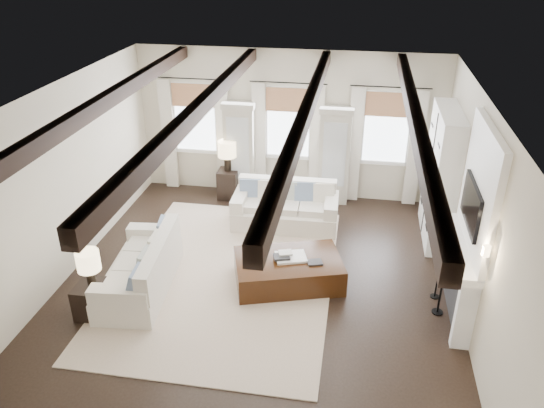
% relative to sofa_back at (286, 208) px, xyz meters
% --- Properties ---
extents(ground, '(7.50, 7.50, 0.00)m').
position_rel_sofa_back_xyz_m(ground, '(-0.16, -2.30, -0.36)').
color(ground, black).
rests_on(ground, ground).
extents(room_shell, '(6.54, 7.54, 3.22)m').
position_rel_sofa_back_xyz_m(room_shell, '(0.59, -1.41, 1.53)').
color(room_shell, beige).
rests_on(room_shell, ground).
extents(area_rug, '(3.61, 5.01, 0.02)m').
position_rel_sofa_back_xyz_m(area_rug, '(-0.75, -1.99, -0.35)').
color(area_rug, beige).
rests_on(area_rug, ground).
extents(sofa_back, '(2.09, 0.98, 0.89)m').
position_rel_sofa_back_xyz_m(sofa_back, '(0.00, 0.00, 0.00)').
color(sofa_back, silver).
rests_on(sofa_back, ground).
extents(sofa_left, '(1.14, 2.17, 0.89)m').
position_rel_sofa_back_xyz_m(sofa_left, '(-1.98, -2.56, -0.00)').
color(sofa_left, silver).
rests_on(sofa_left, ground).
extents(ottoman, '(1.99, 1.56, 0.46)m').
position_rel_sofa_back_xyz_m(ottoman, '(0.34, -1.99, -0.13)').
color(ottoman, black).
rests_on(ottoman, ground).
extents(tray, '(0.59, 0.51, 0.04)m').
position_rel_sofa_back_xyz_m(tray, '(0.37, -1.94, 0.12)').
color(tray, white).
rests_on(tray, ottoman).
extents(book_lower, '(0.31, 0.27, 0.04)m').
position_rel_sofa_back_xyz_m(book_lower, '(0.23, -2.02, 0.16)').
color(book_lower, '#262628').
rests_on(book_lower, tray).
extents(book_upper, '(0.26, 0.23, 0.03)m').
position_rel_sofa_back_xyz_m(book_upper, '(0.28, -1.95, 0.19)').
color(book_upper, beige).
rests_on(book_upper, book_lower).
extents(book_loose, '(0.28, 0.24, 0.03)m').
position_rel_sofa_back_xyz_m(book_loose, '(0.78, -2.03, 0.11)').
color(book_loose, '#262628').
rests_on(book_loose, ottoman).
extents(side_table_front, '(0.53, 0.53, 0.53)m').
position_rel_sofa_back_xyz_m(side_table_front, '(-2.46, -3.30, -0.09)').
color(side_table_front, black).
rests_on(side_table_front, ground).
extents(lamp_front, '(0.35, 0.35, 0.60)m').
position_rel_sofa_back_xyz_m(lamp_front, '(-2.46, -3.30, 0.58)').
color(lamp_front, black).
rests_on(lamp_front, side_table_front).
extents(side_table_back, '(0.43, 0.43, 0.65)m').
position_rel_sofa_back_xyz_m(side_table_back, '(-1.42, 1.00, -0.03)').
color(side_table_back, black).
rests_on(side_table_back, ground).
extents(lamp_back, '(0.39, 0.39, 0.67)m').
position_rel_sofa_back_xyz_m(lamp_back, '(-1.42, 1.00, 0.75)').
color(lamp_back, black).
rests_on(lamp_back, side_table_back).
extents(candlestick_near, '(0.17, 0.17, 0.86)m').
position_rel_sofa_back_xyz_m(candlestick_near, '(2.74, -2.40, -0.00)').
color(candlestick_near, black).
rests_on(candlestick_near, ground).
extents(candlestick_far, '(0.15, 0.15, 0.72)m').
position_rel_sofa_back_xyz_m(candlestick_far, '(2.74, -2.00, -0.06)').
color(candlestick_far, black).
rests_on(candlestick_far, ground).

